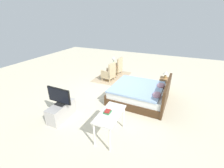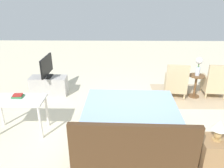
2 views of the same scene
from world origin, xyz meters
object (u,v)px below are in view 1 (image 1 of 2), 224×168
(tv_stand, at_px, (62,111))
(flower_vase, at_px, (114,61))
(table_lamp, at_px, (166,73))
(book_stack, at_px, (107,112))
(bed, at_px, (140,93))
(armchair_by_window_right, at_px, (109,73))
(nightstand, at_px, (164,85))
(armchair_by_window_left, at_px, (117,67))
(vanity_desk, at_px, (110,117))
(tv_flatscreen, at_px, (59,96))
(side_table, at_px, (114,70))

(tv_stand, bearing_deg, flower_vase, 178.58)
(table_lamp, relative_size, book_stack, 1.67)
(bed, bearing_deg, armchair_by_window_right, -124.52)
(nightstand, bearing_deg, armchair_by_window_left, -112.91)
(armchair_by_window_right, xyz_separation_m, table_lamp, (0.09, 2.62, 0.42))
(nightstand, bearing_deg, vanity_desk, -16.53)
(armchair_by_window_right, height_order, tv_flatscreen, tv_flatscreen)
(bed, bearing_deg, armchair_by_window_left, -140.76)
(vanity_desk, distance_m, book_stack, 0.15)
(tv_stand, relative_size, book_stack, 4.86)
(armchair_by_window_right, xyz_separation_m, tv_stand, (3.37, -0.09, -0.13))
(armchair_by_window_left, distance_m, tv_flatscreen, 4.40)
(tv_stand, distance_m, book_stack, 1.72)
(armchair_by_window_left, bearing_deg, bed, 39.24)
(flower_vase, bearing_deg, armchair_by_window_left, -179.07)
(vanity_desk, bearing_deg, armchair_by_window_right, -154.76)
(armchair_by_window_right, bearing_deg, armchair_by_window_left, 179.97)
(tv_flatscreen, bearing_deg, armchair_by_window_left, 178.85)
(armchair_by_window_left, xyz_separation_m, side_table, (0.50, 0.01, -0.00))
(nightstand, bearing_deg, book_stack, -17.64)
(table_lamp, relative_size, vanity_desk, 0.32)
(tv_stand, xyz_separation_m, book_stack, (0.08, 1.64, 0.50))
(nightstand, height_order, table_lamp, table_lamp)
(bed, relative_size, flower_vase, 4.34)
(armchair_by_window_right, height_order, flower_vase, flower_vase)
(book_stack, bearing_deg, armchair_by_window_right, -155.72)
(armchair_by_window_left, height_order, tv_stand, armchair_by_window_left)
(bed, bearing_deg, flower_vase, -133.96)
(bed, xyz_separation_m, armchair_by_window_left, (-2.31, -1.89, 0.08))
(armchair_by_window_right, relative_size, book_stack, 4.66)
(side_table, distance_m, tv_flatscreen, 3.90)
(vanity_desk, bearing_deg, table_lamp, 163.46)
(table_lamp, bearing_deg, vanity_desk, -16.54)
(table_lamp, distance_m, tv_flatscreen, 4.25)
(flower_vase, height_order, book_stack, flower_vase)
(nightstand, distance_m, book_stack, 3.55)
(armchair_by_window_left, distance_m, book_stack, 4.74)
(flower_vase, height_order, tv_stand, flower_vase)
(flower_vase, relative_size, tv_flatscreen, 0.58)
(tv_stand, xyz_separation_m, tv_flatscreen, (0.00, -0.00, 0.54))
(tv_stand, relative_size, tv_flatscreen, 1.17)
(armchair_by_window_left, relative_size, flower_vase, 1.93)
(flower_vase, height_order, table_lamp, flower_vase)
(tv_flatscreen, distance_m, book_stack, 1.64)
(armchair_by_window_right, bearing_deg, bed, 55.48)
(side_table, relative_size, flower_vase, 1.27)
(side_table, bearing_deg, armchair_by_window_left, -179.07)
(flower_vase, height_order, nightstand, flower_vase)
(armchair_by_window_left, bearing_deg, tv_flatscreen, -1.15)
(flower_vase, distance_m, tv_flatscreen, 3.88)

